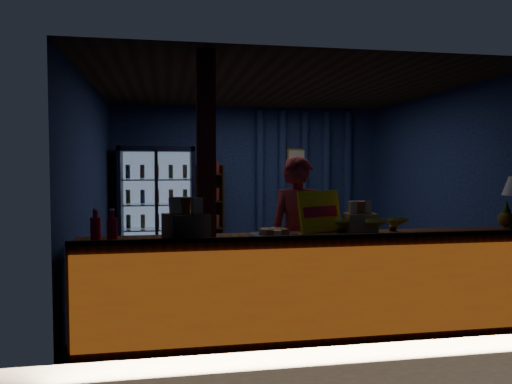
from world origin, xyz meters
The scene contains 18 objects.
ground centered at (0.00, 0.00, 0.00)m, with size 4.60×4.60×0.00m, color #515154.
room_walls centered at (0.00, 0.00, 1.57)m, with size 4.60×4.60×4.60m.
counter centered at (0.00, -1.91, 0.48)m, with size 4.40×0.57×0.99m.
support_post centered at (-1.05, -1.90, 1.30)m, with size 0.16×0.16×2.60m, color maroon.
beverage_cooler centered at (-1.55, 1.92, 0.93)m, with size 1.20×0.62×1.90m.
bottle_shelf centered at (-0.70, 2.06, 0.79)m, with size 0.50×0.28×1.60m.
curtain_folds centered at (1.00, 2.14, 1.30)m, with size 1.74×0.14×2.50m.
framed_picture centered at (0.85, 2.10, 1.75)m, with size 0.36×0.04×0.28m.
shopkeeper centered at (-0.05, -1.35, 0.85)m, with size 0.62×0.41×1.69m, color maroon.
green_chair centered at (0.87, 1.32, 0.27)m, with size 0.57×0.59×0.53m, color #53A65E.
side_table centered at (0.97, 1.36, 0.27)m, with size 0.62×0.48×0.64m.
yellow_sign centered at (0.06, -1.72, 1.15)m, with size 0.50×0.30×0.40m.
soda_bottles centered at (-1.92, -1.99, 1.06)m, with size 0.23×0.17×0.28m.
snack_box_left centered at (-1.23, -1.97, 1.08)m, with size 0.43×0.39×0.37m.
snack_box_centre centered at (0.44, -1.81, 1.06)m, with size 0.30×0.26×0.30m.
pastry_tray centered at (-0.43, -1.93, 0.97)m, with size 0.44×0.44×0.07m.
banana_bunches centered at (0.53, -1.84, 1.03)m, with size 0.77×0.30×0.17m.
pineapple centered at (2.05, -1.76, 1.07)m, with size 0.16×0.16×0.28m.
Camera 1 is at (-1.40, -6.33, 1.59)m, focal length 35.00 mm.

